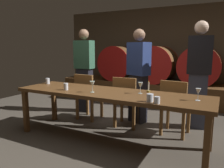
# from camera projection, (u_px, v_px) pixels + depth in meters

# --- Properties ---
(ground_plane) EXTENTS (7.56, 7.56, 0.00)m
(ground_plane) POSITION_uv_depth(u_px,v_px,m) (108.00, 135.00, 3.41)
(ground_plane) COLOR #4C443A
(back_wall) EXTENTS (5.81, 0.24, 2.42)m
(back_wall) POSITION_uv_depth(u_px,v_px,m) (162.00, 53.00, 5.95)
(back_wall) COLOR brown
(back_wall) RESTS_ON ground
(barrel_shelf) EXTENTS (5.23, 0.90, 0.49)m
(barrel_shelf) POSITION_uv_depth(u_px,v_px,m) (156.00, 91.00, 5.63)
(barrel_shelf) COLOR brown
(barrel_shelf) RESTS_ON ground
(wine_barrel_left) EXTENTS (0.92, 0.88, 0.92)m
(wine_barrel_left) POSITION_uv_depth(u_px,v_px,m) (120.00, 63.00, 5.99)
(wine_barrel_left) COLOR #513319
(wine_barrel_left) RESTS_ON barrel_shelf
(wine_barrel_center) EXTENTS (0.92, 0.88, 0.92)m
(wine_barrel_center) POSITION_uv_depth(u_px,v_px,m) (157.00, 64.00, 5.50)
(wine_barrel_center) COLOR brown
(wine_barrel_center) RESTS_ON barrel_shelf
(wine_barrel_right) EXTENTS (0.92, 0.88, 0.92)m
(wine_barrel_right) POSITION_uv_depth(u_px,v_px,m) (200.00, 66.00, 5.04)
(wine_barrel_right) COLOR brown
(wine_barrel_right) RESTS_ON barrel_shelf
(dining_table) EXTENTS (2.87, 0.78, 0.74)m
(dining_table) POSITION_uv_depth(u_px,v_px,m) (109.00, 96.00, 3.13)
(dining_table) COLOR brown
(dining_table) RESTS_ON ground
(chair_left) EXTENTS (0.41, 0.41, 0.88)m
(chair_left) POSITION_uv_depth(u_px,v_px,m) (87.00, 95.00, 4.10)
(chair_left) COLOR brown
(chair_left) RESTS_ON ground
(chair_center) EXTENTS (0.43, 0.43, 0.88)m
(chair_center) POSITION_uv_depth(u_px,v_px,m) (126.00, 100.00, 3.70)
(chair_center) COLOR brown
(chair_center) RESTS_ON ground
(chair_right) EXTENTS (0.43, 0.43, 0.88)m
(chair_right) POSITION_uv_depth(u_px,v_px,m) (175.00, 105.00, 3.33)
(chair_right) COLOR brown
(chair_right) RESTS_ON ground
(guest_left) EXTENTS (0.39, 0.26, 1.75)m
(guest_left) POSITION_uv_depth(u_px,v_px,m) (84.00, 70.00, 4.59)
(guest_left) COLOR black
(guest_left) RESTS_ON ground
(guest_center) EXTENTS (0.44, 0.36, 1.69)m
(guest_center) POSITION_uv_depth(u_px,v_px,m) (138.00, 75.00, 3.92)
(guest_center) COLOR black
(guest_center) RESTS_ON ground
(guest_right) EXTENTS (0.41, 0.28, 1.80)m
(guest_right) POSITION_uv_depth(u_px,v_px,m) (198.00, 74.00, 3.61)
(guest_right) COLOR #33384C
(guest_right) RESTS_ON ground
(candle_center) EXTENTS (0.05, 0.05, 0.17)m
(candle_center) POSITION_uv_depth(u_px,v_px,m) (148.00, 89.00, 3.09)
(candle_center) COLOR olive
(candle_center) RESTS_ON dining_table
(wine_glass_left) EXTENTS (0.08, 0.08, 0.16)m
(wine_glass_left) POSITION_uv_depth(u_px,v_px,m) (92.00, 84.00, 3.07)
(wine_glass_left) COLOR silver
(wine_glass_left) RESTS_ON dining_table
(wine_glass_center) EXTENTS (0.07, 0.07, 0.16)m
(wine_glass_center) POSITION_uv_depth(u_px,v_px,m) (140.00, 86.00, 2.99)
(wine_glass_center) COLOR silver
(wine_glass_center) RESTS_ON dining_table
(wine_glass_right) EXTENTS (0.06, 0.06, 0.15)m
(wine_glass_right) POSITION_uv_depth(u_px,v_px,m) (198.00, 92.00, 2.59)
(wine_glass_right) COLOR white
(wine_glass_right) RESTS_ON dining_table
(cup_far_left) EXTENTS (0.07, 0.07, 0.10)m
(cup_far_left) POSITION_uv_depth(u_px,v_px,m) (48.00, 81.00, 3.82)
(cup_far_left) COLOR silver
(cup_far_left) RESTS_ON dining_table
(cup_center_left) EXTENTS (0.07, 0.07, 0.10)m
(cup_center_left) POSITION_uv_depth(u_px,v_px,m) (66.00, 87.00, 3.25)
(cup_center_left) COLOR silver
(cup_center_left) RESTS_ON dining_table
(cup_center_right) EXTENTS (0.08, 0.08, 0.10)m
(cup_center_right) POSITION_uv_depth(u_px,v_px,m) (150.00, 98.00, 2.54)
(cup_center_right) COLOR silver
(cup_center_right) RESTS_ON dining_table
(cup_far_right) EXTENTS (0.07, 0.07, 0.08)m
(cup_far_right) POSITION_uv_depth(u_px,v_px,m) (157.00, 100.00, 2.46)
(cup_far_right) COLOR silver
(cup_far_right) RESTS_ON dining_table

